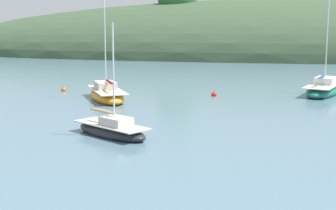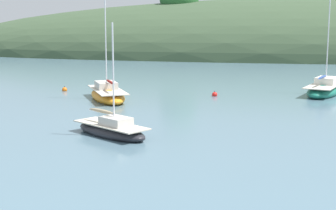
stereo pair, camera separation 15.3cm
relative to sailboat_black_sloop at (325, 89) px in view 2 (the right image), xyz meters
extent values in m
ellipsoid|color=#196B56|center=(-0.02, -0.04, -0.11)|extent=(4.75, 7.28, 1.10)
cube|color=beige|center=(-0.02, -0.04, 0.38)|extent=(4.37, 6.69, 0.06)
cube|color=silver|center=(0.19, 0.47, 0.68)|extent=(2.24, 2.62, 0.59)
cylinder|color=silver|center=(0.11, 0.28, 3.88)|extent=(0.09, 0.09, 6.99)
cylinder|color=silver|center=(-0.43, -1.07, 1.09)|extent=(1.15, 2.71, 0.07)
ellipsoid|color=#2D4784|center=(-0.43, -1.07, 1.14)|extent=(1.23, 2.65, 0.20)
ellipsoid|color=orange|center=(-17.22, -5.01, -0.12)|extent=(4.90, 7.03, 1.07)
cube|color=beige|center=(-17.22, -5.01, 0.36)|extent=(4.51, 6.47, 0.06)
cube|color=beige|center=(-17.45, -4.52, 0.65)|extent=(2.25, 2.57, 0.57)
cylinder|color=silver|center=(-17.36, -4.71, 4.21)|extent=(0.09, 0.09, 7.70)
cylinder|color=silver|center=(-16.77, -5.98, 1.06)|extent=(1.26, 2.58, 0.07)
ellipsoid|color=maroon|center=(-16.77, -5.98, 1.11)|extent=(1.33, 2.53, 0.20)
ellipsoid|color=#232328|center=(-14.08, -17.00, -0.19)|extent=(5.16, 4.52, 0.82)
cube|color=beige|center=(-14.08, -17.00, 0.18)|extent=(4.75, 4.16, 0.06)
cube|color=beige|center=(-13.76, -17.25, 0.43)|extent=(2.00, 1.91, 0.49)
cylinder|color=silver|center=(-13.88, -17.15, 2.94)|extent=(0.09, 0.09, 5.51)
cylinder|color=silver|center=(-14.74, -16.50, 0.79)|extent=(1.76, 1.37, 0.07)
ellipsoid|color=tan|center=(-14.74, -16.50, 0.84)|extent=(1.77, 1.42, 0.20)
sphere|color=orange|center=(-22.08, -0.83, -0.30)|extent=(0.44, 0.44, 0.44)
cylinder|color=black|center=(-22.08, -0.83, -0.03)|extent=(0.04, 0.04, 0.10)
sphere|color=red|center=(-9.03, -2.10, -0.30)|extent=(0.44, 0.44, 0.44)
cylinder|color=black|center=(-9.03, -2.10, -0.03)|extent=(0.04, 0.04, 0.10)
camera|label=1|loc=(-7.69, -44.00, 6.01)|focal=55.53mm
camera|label=2|loc=(-7.54, -43.98, 6.01)|focal=55.53mm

